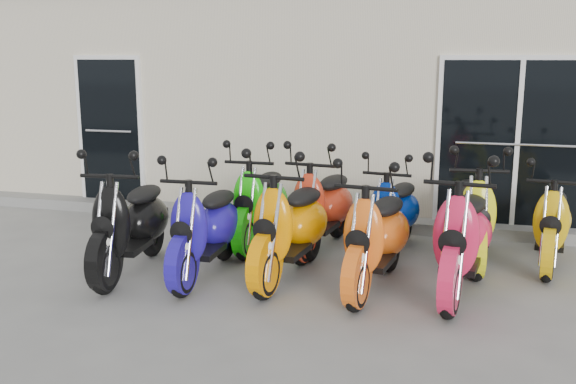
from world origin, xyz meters
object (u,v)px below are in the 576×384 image
scooter_front_orange_b (377,222)px  scooter_front_black (130,209)px  scooter_front_red (464,221)px  scooter_back_blue (395,202)px  scooter_back_extra (553,211)px  scooter_back_green (260,191)px  scooter_front_orange_a (290,212)px  scooter_back_yellow (473,202)px  scooter_back_red (322,194)px  scooter_front_blue (205,214)px

scooter_front_orange_b → scooter_front_black: bearing=-167.8°
scooter_front_red → scooter_back_blue: 1.38m
scooter_back_blue → scooter_front_black: bearing=-143.1°
scooter_front_black → scooter_back_extra: size_ratio=1.11×
scooter_back_green → scooter_back_extra: scooter_back_green is taller
scooter_back_extra → scooter_front_black: bearing=-153.3°
scooter_front_orange_a → scooter_back_green: (-0.67, 1.08, -0.04)m
scooter_front_black → scooter_front_orange_a: (1.69, 0.28, 0.01)m
scooter_back_blue → scooter_back_yellow: 0.88m
scooter_back_green → scooter_back_yellow: 2.50m
scooter_front_orange_b → scooter_back_blue: 1.24m
scooter_back_blue → scooter_back_extra: size_ratio=1.00×
scooter_front_black → scooter_front_red: (3.42, 0.29, 0.03)m
scooter_front_orange_b → scooter_back_red: size_ratio=1.01×
scooter_front_blue → scooter_front_orange_a: size_ratio=0.95×
scooter_front_red → scooter_back_yellow: scooter_front_red is taller
scooter_front_black → scooter_back_yellow: scooter_front_black is taller
scooter_back_green → scooter_back_blue: (1.63, 0.06, -0.05)m
scooter_front_orange_b → scooter_back_green: (-1.58, 1.17, -0.01)m
scooter_back_red → scooter_front_orange_a: bearing=-87.6°
scooter_back_green → scooter_front_black: bearing=-127.5°
scooter_back_yellow → scooter_front_blue: bearing=-160.3°
scooter_front_blue → scooter_back_red: (0.98, 1.25, 0.01)m
scooter_back_green → scooter_back_yellow: size_ratio=0.98×
scooter_front_orange_a → scooter_front_orange_b: scooter_front_orange_a is taller
scooter_front_red → scooter_back_green: (-2.40, 1.07, -0.05)m
scooter_front_red → scooter_back_red: 1.94m
scooter_front_red → scooter_back_green: size_ratio=1.08×
scooter_front_orange_a → scooter_back_blue: (0.95, 1.15, -0.08)m
scooter_back_yellow → scooter_front_orange_b: bearing=-133.8°
scooter_front_blue → scooter_back_yellow: 2.97m
scooter_front_blue → scooter_front_red: 2.61m
scooter_front_orange_a → scooter_back_yellow: bearing=36.5°
scooter_back_extra → scooter_back_red: bearing=-169.8°
scooter_front_orange_a → scooter_back_blue: scooter_front_orange_a is taller
scooter_front_orange_b → scooter_front_red: size_ratio=0.94×
scooter_front_orange_a → scooter_back_blue: size_ratio=1.13×
scooter_back_blue → scooter_back_extra: 1.72m
scooter_back_green → scooter_back_extra: bearing=0.4°
scooter_front_orange_a → scooter_front_black: bearing=-164.3°
scooter_front_black → scooter_back_green: size_ratio=1.04×
scooter_back_red → scooter_back_yellow: scooter_back_yellow is taller
scooter_front_orange_b → scooter_back_extra: bearing=42.8°
scooter_front_orange_a → scooter_back_blue: bearing=56.6°
scooter_front_blue → scooter_front_orange_a: bearing=10.5°
scooter_back_yellow → scooter_back_red: bearing=174.5°
scooter_front_black → scooter_front_orange_a: scooter_front_orange_a is taller
scooter_front_orange_a → scooter_back_blue: 1.49m
scooter_back_extra → scooter_front_blue: bearing=-150.9°
scooter_back_red → scooter_back_yellow: (1.72, -0.02, 0.01)m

